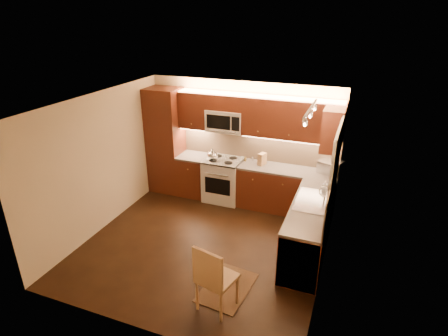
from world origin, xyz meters
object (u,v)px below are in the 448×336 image
at_px(sink, 313,197).
at_px(knife_block, 262,159).
at_px(stove, 223,180).
at_px(dining_chair, 217,276).
at_px(soap_bottle, 325,186).
at_px(microwave, 226,120).
at_px(toaster_oven, 330,167).
at_px(kettle, 212,154).

relative_size(sink, knife_block, 3.56).
distance_m(stove, dining_chair, 3.15).
distance_m(knife_block, soap_bottle, 1.52).
height_order(microwave, sink, microwave).
xyz_separation_m(sink, knife_block, (-1.19, 1.20, 0.05)).
bearing_deg(toaster_oven, dining_chair, -87.45).
distance_m(sink, toaster_oven, 1.25).
relative_size(knife_block, soap_bottle, 1.30).
bearing_deg(soap_bottle, stove, 171.38).
bearing_deg(dining_chair, kettle, 126.99).
distance_m(stove, knife_block, 0.99).
bearing_deg(dining_chair, toaster_oven, 84.20).
xyz_separation_m(stove, toaster_oven, (2.13, 0.12, 0.56)).
bearing_deg(knife_block, dining_chair, -64.81).
height_order(stove, microwave, microwave).
xyz_separation_m(kettle, soap_bottle, (2.34, -0.58, -0.05)).
height_order(kettle, toaster_oven, kettle).
height_order(knife_block, soap_bottle, knife_block).
xyz_separation_m(kettle, toaster_oven, (2.33, 0.21, -0.03)).
bearing_deg(stove, dining_chair, -70.35).
xyz_separation_m(toaster_oven, knife_block, (-1.32, -0.05, 0.00)).
bearing_deg(knife_block, microwave, -164.04).
xyz_separation_m(stove, knife_block, (0.81, 0.07, 0.56)).
xyz_separation_m(sink, soap_bottle, (0.14, 0.46, 0.02)).
distance_m(microwave, sink, 2.48).
height_order(kettle, dining_chair, kettle).
relative_size(sink, dining_chair, 0.84).
bearing_deg(microwave, dining_chair, -71.15).
relative_size(stove, soap_bottle, 4.96).
height_order(toaster_oven, soap_bottle, toaster_oven).
bearing_deg(stove, microwave, 90.00).
relative_size(toaster_oven, knife_block, 1.65).
relative_size(kettle, knife_block, 1.04).
bearing_deg(stove, soap_bottle, -17.30).
xyz_separation_m(kettle, dining_chair, (1.26, -2.88, -0.53)).
relative_size(microwave, kettle, 3.01).
height_order(microwave, dining_chair, microwave).
height_order(stove, soap_bottle, soap_bottle).
distance_m(microwave, kettle, 0.74).
height_order(toaster_oven, dining_chair, toaster_oven).
distance_m(sink, soap_bottle, 0.48).
bearing_deg(stove, kettle, -156.34).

